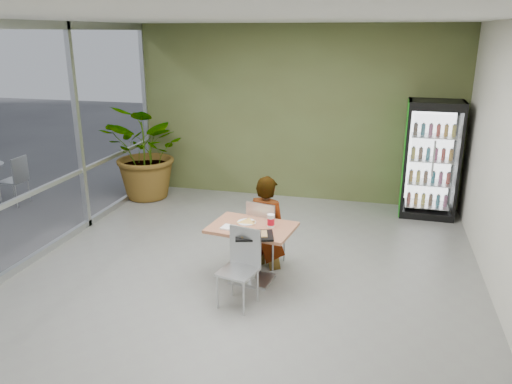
% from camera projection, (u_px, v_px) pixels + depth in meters
% --- Properties ---
extents(ground, '(7.00, 7.00, 0.00)m').
position_uv_depth(ground, '(245.00, 279.00, 6.45)').
color(ground, slate).
rests_on(ground, ground).
extents(room_envelope, '(6.00, 7.00, 3.20)m').
position_uv_depth(room_envelope, '(244.00, 159.00, 5.96)').
color(room_envelope, silver).
rests_on(room_envelope, ground).
extents(storefront_frame, '(0.10, 7.00, 3.20)m').
position_uv_depth(storefront_frame, '(28.00, 146.00, 6.66)').
color(storefront_frame, '#B4B7B9').
rests_on(storefront_frame, ground).
extents(dining_table, '(1.11, 0.85, 0.75)m').
position_uv_depth(dining_table, '(252.00, 242.00, 6.26)').
color(dining_table, '#C77C55').
rests_on(dining_table, ground).
extents(chair_far, '(0.50, 0.51, 0.94)m').
position_uv_depth(chair_far, '(264.00, 229.00, 6.65)').
color(chair_far, '#B4B7B9').
rests_on(chair_far, ground).
extents(chair_near, '(0.48, 0.48, 0.91)m').
position_uv_depth(chair_near, '(241.00, 260.00, 5.76)').
color(chair_near, '#B4B7B9').
rests_on(chair_near, ground).
extents(seated_woman, '(0.65, 0.50, 1.57)m').
position_uv_depth(seated_woman, '(266.00, 232.00, 6.71)').
color(seated_woman, black).
rests_on(seated_woman, ground).
extents(pizza_plate, '(0.30, 0.24, 0.03)m').
position_uv_depth(pizza_plate, '(247.00, 221.00, 6.30)').
color(pizza_plate, white).
rests_on(pizza_plate, dining_table).
extents(soda_cup, '(0.09, 0.09, 0.17)m').
position_uv_depth(soda_cup, '(271.00, 221.00, 6.14)').
color(soda_cup, white).
rests_on(soda_cup, dining_table).
extents(napkin_stack, '(0.19, 0.19, 0.02)m').
position_uv_depth(napkin_stack, '(229.00, 227.00, 6.12)').
color(napkin_stack, white).
rests_on(napkin_stack, dining_table).
extents(cafeteria_tray, '(0.52, 0.43, 0.03)m').
position_uv_depth(cafeteria_tray, '(254.00, 236.00, 5.87)').
color(cafeteria_tray, black).
rests_on(cafeteria_tray, dining_table).
extents(beverage_fridge, '(0.92, 0.71, 1.98)m').
position_uv_depth(beverage_fridge, '(431.00, 159.00, 8.45)').
color(beverage_fridge, black).
rests_on(beverage_fridge, ground).
extents(potted_plant, '(2.06, 1.95, 1.81)m').
position_uv_depth(potted_plant, '(149.00, 152.00, 9.34)').
color(potted_plant, '#245A26').
rests_on(potted_plant, ground).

